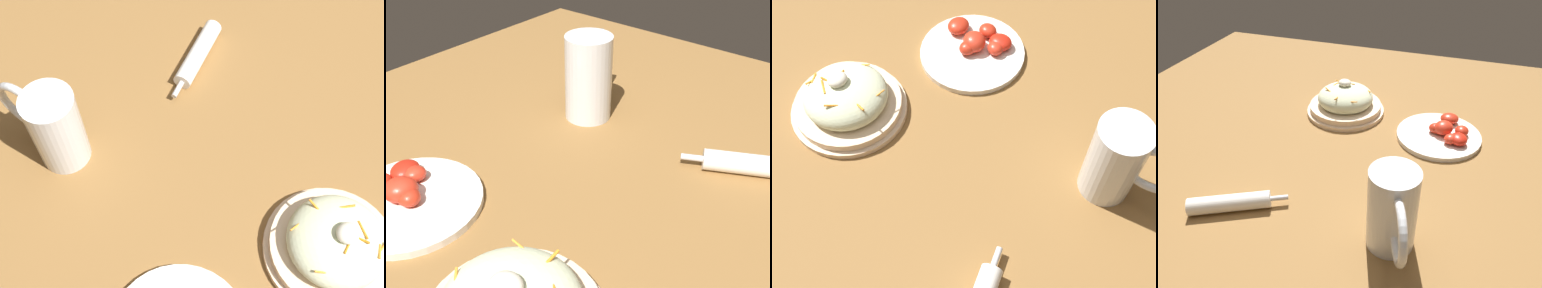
# 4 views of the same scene
# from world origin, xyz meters

# --- Properties ---
(ground_plane) EXTENTS (1.43, 1.43, 0.00)m
(ground_plane) POSITION_xyz_m (0.00, 0.00, 0.00)
(ground_plane) COLOR olive
(salad_plate) EXTENTS (0.22, 0.22, 0.10)m
(salad_plate) POSITION_xyz_m (-0.01, 0.19, 0.03)
(salad_plate) COLOR beige
(salad_plate) RESTS_ON ground_plane
(beer_mug) EXTENTS (0.09, 0.16, 0.16)m
(beer_mug) POSITION_xyz_m (0.23, -0.24, 0.08)
(beer_mug) COLOR white
(beer_mug) RESTS_ON ground_plane
(tomato_plate) EXTENTS (0.22, 0.22, 0.05)m
(tomato_plate) POSITION_xyz_m (0.27, 0.14, 0.01)
(tomato_plate) COLOR white
(tomato_plate) RESTS_ON ground_plane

